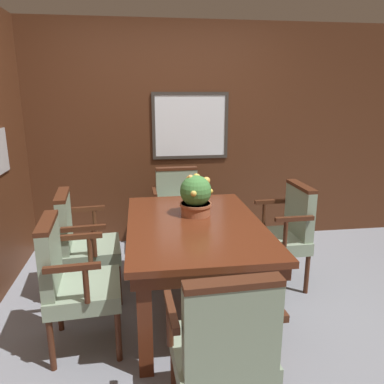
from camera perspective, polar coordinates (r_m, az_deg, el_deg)
The scene contains 9 objects.
ground_plane at distance 3.00m, azimuth -0.47°, elevation -19.68°, with size 14.00×14.00×0.00m, color gray.
wall_back at distance 4.26m, azimuth -3.67°, elevation 8.50°, with size 7.20×0.08×2.45m.
dining_table at distance 2.89m, azimuth 0.42°, elevation -6.54°, with size 1.01×1.52×0.75m.
chair_left_far at distance 3.27m, azimuth -16.43°, elevation -7.08°, with size 0.52×0.57×0.93m.
chair_left_near at distance 2.66m, azimuth -17.76°, elevation -12.42°, with size 0.51×0.56×0.93m.
chair_head_near at distance 1.98m, azimuth 4.88°, elevation -22.19°, with size 0.55×0.50×0.93m.
chair_head_far at distance 3.99m, azimuth -2.11°, elevation -2.40°, with size 0.55×0.49×0.93m.
chair_right_far at distance 3.45m, azimuth 13.96°, elevation -5.67°, with size 0.49×0.55×0.93m.
potted_plant at distance 2.98m, azimuth 0.57°, elevation -0.52°, with size 0.26×0.28×0.33m.
Camera 1 is at (-0.32, -2.44, 1.71)m, focal length 35.00 mm.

